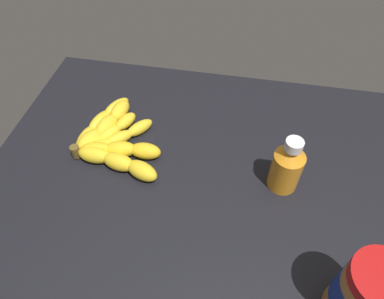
# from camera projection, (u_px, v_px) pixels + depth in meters

# --- Properties ---
(ground_plane) EXTENTS (0.90, 0.73, 0.04)m
(ground_plane) POSITION_uv_depth(u_px,v_px,m) (195.00, 184.00, 0.74)
(ground_plane) COLOR black
(banana_bunch) EXTENTS (0.21, 0.25, 0.04)m
(banana_bunch) POSITION_uv_depth(u_px,v_px,m) (112.00, 140.00, 0.78)
(banana_bunch) COLOR yellow
(banana_bunch) RESTS_ON ground_plane
(peanut_butter_jar) EXTENTS (0.09, 0.09, 0.14)m
(peanut_butter_jar) POSITION_uv_depth(u_px,v_px,m) (367.00, 296.00, 0.51)
(peanut_butter_jar) COLOR #B27238
(peanut_butter_jar) RESTS_ON ground_plane
(honey_bottle) EXTENTS (0.06, 0.06, 0.13)m
(honey_bottle) POSITION_uv_depth(u_px,v_px,m) (287.00, 166.00, 0.68)
(honey_bottle) COLOR orange
(honey_bottle) RESTS_ON ground_plane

